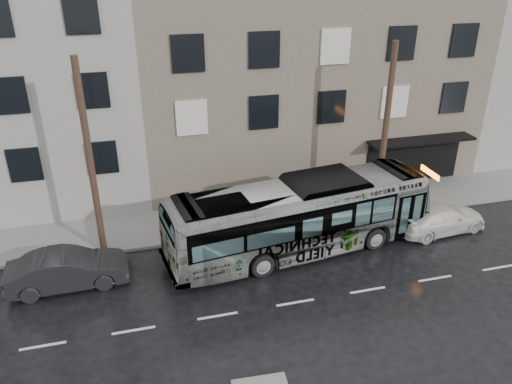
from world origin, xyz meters
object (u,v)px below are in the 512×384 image
at_px(white_sedan, 440,218).
at_px(dark_sedan, 68,270).
at_px(utility_pole_rear, 90,162).
at_px(sign_post, 397,191).
at_px(bus, 300,217).
at_px(utility_pole_front, 385,134).

relative_size(white_sedan, dark_sedan, 1.00).
height_order(utility_pole_rear, sign_post, utility_pole_rear).
relative_size(sign_post, white_sedan, 0.49).
height_order(utility_pole_rear, bus, utility_pole_rear).
bearing_deg(dark_sedan, bus, -90.90).
distance_m(utility_pole_rear, sign_post, 15.46).
relative_size(bus, white_sedan, 2.60).
bearing_deg(utility_pole_front, dark_sedan, -171.61).
height_order(sign_post, bus, bus).
height_order(white_sedan, dark_sedan, dark_sedan).
distance_m(bus, dark_sedan, 10.37).
distance_m(utility_pole_front, white_sedan, 5.09).
bearing_deg(white_sedan, sign_post, 24.73).
bearing_deg(white_sedan, utility_pole_rear, 76.35).
distance_m(sign_post, bus, 6.50).
bearing_deg(dark_sedan, white_sedan, -91.78).
relative_size(utility_pole_front, utility_pole_rear, 1.00).
bearing_deg(utility_pole_front, utility_pole_rear, 180.00).
bearing_deg(bus, dark_sedan, 83.47).
relative_size(utility_pole_front, sign_post, 3.75).
xyz_separation_m(sign_post, bus, (-6.15, -2.05, 0.42)).
bearing_deg(dark_sedan, sign_post, -84.28).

